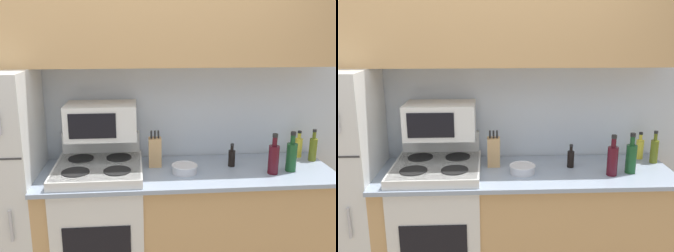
% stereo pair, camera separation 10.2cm
% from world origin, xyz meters
% --- Properties ---
extents(wall_back, '(8.00, 0.05, 2.55)m').
position_xyz_m(wall_back, '(0.00, 0.67, 1.27)').
color(wall_back, silver).
rests_on(wall_back, ground_plane).
extents(lower_cabinets, '(2.18, 0.67, 0.88)m').
position_xyz_m(lower_cabinets, '(0.33, 0.32, 0.44)').
color(lower_cabinets, tan).
rests_on(lower_cabinets, ground_plane).
extents(upper_cabinets, '(2.83, 0.34, 0.59)m').
position_xyz_m(upper_cabinets, '(0.00, 0.47, 1.94)').
color(upper_cabinets, tan).
rests_on(upper_cabinets, refrigerator).
extents(stove, '(0.63, 0.66, 1.11)m').
position_xyz_m(stove, '(-0.33, 0.31, 0.49)').
color(stove, silver).
rests_on(stove, ground_plane).
extents(microwave, '(0.52, 0.33, 0.26)m').
position_xyz_m(microwave, '(-0.31, 0.45, 1.24)').
color(microwave, silver).
rests_on(microwave, stove).
extents(knife_block, '(0.10, 0.08, 0.28)m').
position_xyz_m(knife_block, '(0.09, 0.41, 1.00)').
color(knife_block, tan).
rests_on(knife_block, lower_cabinets).
extents(bowl, '(0.19, 0.19, 0.06)m').
position_xyz_m(bowl, '(0.30, 0.25, 0.92)').
color(bowl, silver).
rests_on(bowl, lower_cabinets).
extents(bottle_olive_oil, '(0.06, 0.06, 0.26)m').
position_xyz_m(bottle_olive_oil, '(1.35, 0.43, 0.98)').
color(bottle_olive_oil, '#5B6619').
rests_on(bottle_olive_oil, lower_cabinets).
extents(bottle_wine_green, '(0.08, 0.08, 0.30)m').
position_xyz_m(bottle_wine_green, '(1.09, 0.23, 1.00)').
color(bottle_wine_green, '#194C23').
rests_on(bottle_wine_green, lower_cabinets).
extents(bottle_wine_red, '(0.08, 0.08, 0.30)m').
position_xyz_m(bottle_wine_red, '(0.93, 0.19, 1.00)').
color(bottle_wine_red, '#470F19').
rests_on(bottle_wine_red, lower_cabinets).
extents(bottle_soy_sauce, '(0.05, 0.05, 0.18)m').
position_xyz_m(bottle_soy_sauce, '(0.67, 0.36, 0.95)').
color(bottle_soy_sauce, black).
rests_on(bottle_soy_sauce, lower_cabinets).
extents(bottle_cooking_spray, '(0.06, 0.06, 0.22)m').
position_xyz_m(bottle_cooking_spray, '(1.27, 0.53, 0.97)').
color(bottle_cooking_spray, gold).
rests_on(bottle_cooking_spray, lower_cabinets).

